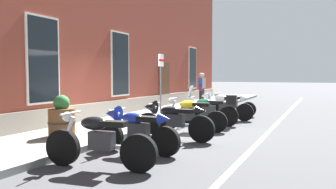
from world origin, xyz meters
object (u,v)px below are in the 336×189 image
Objects in this scene: motorcycle_yellow_naked at (191,115)px; motorcycle_black_naked at (98,141)px; barrel_planter at (62,119)px; pedestrian_tan_coat at (202,86)px; motorcycle_blue_sport at (134,128)px; pedestrian_blue_top at (201,87)px; motorcycle_black_sport at (171,119)px; motorcycle_green_touring at (210,109)px; parking_sign at (161,76)px; motorcycle_white_sport at (222,105)px; motorcycle_grey_naked at (230,105)px.

motorcycle_black_naked is at bearing 179.09° from motorcycle_yellow_naked.
pedestrian_tan_coat is at bearing 0.44° from barrel_planter.
motorcycle_blue_sport is 11.28m from pedestrian_tan_coat.
motorcycle_blue_sport is at bearing -168.02° from pedestrian_tan_coat.
pedestrian_blue_top reaches higher than barrel_planter.
motorcycle_black_sport is 1.40m from motorcycle_yellow_naked.
parking_sign reaches higher than motorcycle_green_touring.
motorcycle_white_sport is 2.54m from parking_sign.
motorcycle_black_naked reaches higher than motorcycle_yellow_naked.
motorcycle_black_sport is 2.10× the size of barrel_planter.
pedestrian_tan_coat reaches higher than motorcycle_grey_naked.
motorcycle_blue_sport is 7.20m from motorcycle_grey_naked.
pedestrian_blue_top is (10.12, 2.11, 0.51)m from motorcycle_blue_sport.
pedestrian_blue_top is (2.93, 2.32, 0.59)m from motorcycle_grey_naked.
barrel_planter reaches higher than motorcycle_black_naked.
motorcycle_black_sport is 1.33× the size of pedestrian_tan_coat.
motorcycle_black_sport is 0.99× the size of motorcycle_white_sport.
motorcycle_green_touring reaches higher than motorcycle_grey_naked.
barrel_planter reaches higher than motorcycle_white_sport.
motorcycle_white_sport is 0.95× the size of parking_sign.
parking_sign is at bearing -173.68° from pedestrian_tan_coat.
motorcycle_black_naked is at bearing -177.53° from motorcycle_blue_sport.
motorcycle_grey_naked is at bearing -34.46° from parking_sign.
motorcycle_blue_sport is at bearing 175.71° from motorcycle_black_sport.
motorcycle_yellow_naked is at bearing -162.52° from pedestrian_blue_top.
pedestrian_blue_top is 0.93m from pedestrian_tan_coat.
pedestrian_tan_coat reaches higher than barrel_planter.
motorcycle_white_sport is (7.22, -0.17, 0.08)m from motorcycle_black_naked.
motorcycle_yellow_naked is at bearing 178.79° from motorcycle_grey_naked.
motorcycle_white_sport is 2.12× the size of barrel_planter.
pedestrian_blue_top is (7.09, 2.23, 0.57)m from motorcycle_yellow_naked.
motorcycle_blue_sport is 0.98× the size of motorcycle_grey_naked.
motorcycle_green_touring is at bearing -178.30° from motorcycle_grey_naked.
parking_sign is (-6.50, -0.72, 0.58)m from pedestrian_tan_coat.
motorcycle_yellow_naked is 1.03× the size of motorcycle_green_touring.
motorcycle_black_sport is at bearing -165.27° from pedestrian_blue_top.
parking_sign is at bearing 19.69° from motorcycle_blue_sport.
pedestrian_tan_coat is at bearing 6.32° from parking_sign.
motorcycle_black_sport is at bearing -1.30° from motorcycle_black_naked.
parking_sign is (2.89, 1.74, 1.09)m from motorcycle_black_sport.
motorcycle_yellow_naked is at bearing -130.54° from parking_sign.
motorcycle_black_naked is at bearing -169.28° from pedestrian_blue_top.
motorcycle_green_touring is at bearing -177.27° from motorcycle_white_sport.
pedestrian_tan_coat is at bearing 33.67° from motorcycle_grey_naked.
motorcycle_grey_naked is 7.36m from barrel_planter.
motorcycle_grey_naked is at bearing -19.60° from barrel_planter.
motorcycle_black_naked is 1.00× the size of motorcycle_black_sport.
motorcycle_blue_sport is at bearing -160.31° from parking_sign.
pedestrian_blue_top is at bearing 22.64° from motorcycle_green_touring.
motorcycle_white_sport is at bearing -1.32° from motorcycle_black_naked.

